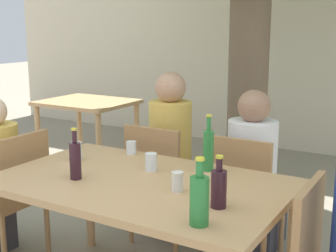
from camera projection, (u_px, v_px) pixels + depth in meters
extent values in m
cube|color=beige|center=(318.00, 42.00, 5.73)|extent=(10.00, 0.08, 2.80)
cylinder|color=brown|center=(248.00, 87.00, 4.26)|extent=(0.36, 0.36, 2.08)
cube|color=tan|center=(140.00, 184.00, 2.57)|extent=(1.60, 0.99, 0.04)
cylinder|color=tan|center=(90.00, 199.00, 3.38)|extent=(0.06, 0.06, 0.72)
cylinder|color=tan|center=(292.00, 247.00, 2.65)|extent=(0.06, 0.06, 0.72)
cube|color=tan|center=(87.00, 102.00, 5.30)|extent=(1.00, 0.82, 0.04)
cylinder|color=tan|center=(38.00, 136.00, 5.31)|extent=(0.06, 0.06, 0.72)
cylinder|color=tan|center=(99.00, 146.00, 4.87)|extent=(0.06, 0.06, 0.72)
cylinder|color=tan|center=(79.00, 125.00, 5.90)|extent=(0.06, 0.06, 0.72)
cylinder|color=tan|center=(137.00, 133.00, 5.46)|extent=(0.06, 0.06, 0.72)
cube|color=#A87A4C|center=(5.00, 198.00, 3.19)|extent=(0.44, 0.44, 0.04)
cube|color=#A87A4C|center=(23.00, 169.00, 3.04)|extent=(0.04, 0.44, 0.45)
cylinder|color=#A87A4C|center=(10.00, 214.00, 3.49)|extent=(0.04, 0.04, 0.42)
cylinder|color=#A87A4C|center=(47.00, 225.00, 3.30)|extent=(0.04, 0.04, 0.42)
cylinder|color=#A87A4C|center=(4.00, 247.00, 2.98)|extent=(0.04, 0.04, 0.42)
cube|color=#A87A4C|center=(308.00, 230.00, 2.13)|extent=(0.04, 0.44, 0.45)
cube|color=#A87A4C|center=(166.00, 184.00, 3.48)|extent=(0.44, 0.44, 0.04)
cube|color=#A87A4C|center=(151.00, 159.00, 3.26)|extent=(0.44, 0.04, 0.45)
cylinder|color=#A87A4C|center=(200.00, 209.00, 3.59)|extent=(0.04, 0.04, 0.42)
cylinder|color=#A87A4C|center=(158.00, 200.00, 3.78)|extent=(0.04, 0.04, 0.42)
cylinder|color=#A87A4C|center=(176.00, 227.00, 3.27)|extent=(0.04, 0.04, 0.42)
cylinder|color=#A87A4C|center=(131.00, 216.00, 3.46)|extent=(0.04, 0.04, 0.42)
cube|color=#A87A4C|center=(247.00, 200.00, 3.16)|extent=(0.44, 0.44, 0.04)
cube|color=#A87A4C|center=(237.00, 174.00, 2.94)|extent=(0.44, 0.04, 0.45)
cylinder|color=#A87A4C|center=(282.00, 227.00, 3.27)|extent=(0.04, 0.04, 0.42)
cylinder|color=#A87A4C|center=(231.00, 216.00, 3.46)|extent=(0.04, 0.04, 0.42)
cylinder|color=#A87A4C|center=(263.00, 249.00, 2.95)|extent=(0.04, 0.04, 0.42)
cylinder|color=#A87A4C|center=(209.00, 235.00, 3.14)|extent=(0.04, 0.04, 0.42)
cube|color=#383842|center=(183.00, 200.00, 3.74)|extent=(0.28, 0.40, 0.45)
cylinder|color=gold|center=(170.00, 141.00, 3.46)|extent=(0.32, 0.32, 0.60)
sphere|color=tan|center=(170.00, 87.00, 3.38)|extent=(0.23, 0.23, 0.23)
cube|color=#383842|center=(259.00, 216.00, 3.42)|extent=(0.30, 0.40, 0.45)
cylinder|color=white|center=(252.00, 158.00, 3.15)|extent=(0.33, 0.33, 0.52)
sphere|color=#936B51|center=(254.00, 106.00, 3.08)|extent=(0.22, 0.22, 0.22)
cylinder|color=#287A38|center=(208.00, 151.00, 2.72)|extent=(0.06, 0.06, 0.24)
cylinder|color=#287A38|center=(209.00, 124.00, 2.68)|extent=(0.02, 0.02, 0.08)
cylinder|color=gold|center=(209.00, 116.00, 2.67)|extent=(0.03, 0.03, 0.01)
cylinder|color=#331923|center=(219.00, 189.00, 2.17)|extent=(0.07, 0.07, 0.18)
cylinder|color=#331923|center=(219.00, 165.00, 2.14)|extent=(0.03, 0.03, 0.06)
cylinder|color=gold|center=(219.00, 157.00, 2.14)|extent=(0.04, 0.04, 0.01)
cylinder|color=#331923|center=(75.00, 161.00, 2.57)|extent=(0.06, 0.06, 0.20)
cylinder|color=#331923|center=(74.00, 137.00, 2.54)|extent=(0.03, 0.03, 0.07)
cylinder|color=gold|center=(74.00, 129.00, 2.53)|extent=(0.03, 0.03, 0.01)
cylinder|color=#287A38|center=(199.00, 201.00, 1.97)|extent=(0.08, 0.08, 0.21)
cylinder|color=#287A38|center=(200.00, 169.00, 1.94)|extent=(0.03, 0.03, 0.07)
cylinder|color=gold|center=(200.00, 159.00, 1.93)|extent=(0.04, 0.04, 0.01)
cylinder|color=white|center=(131.00, 148.00, 3.09)|extent=(0.07, 0.07, 0.08)
cylinder|color=silver|center=(177.00, 182.00, 2.39)|extent=(0.06, 0.06, 0.10)
cylinder|color=silver|center=(76.00, 151.00, 2.93)|extent=(0.07, 0.07, 0.12)
cylinder|color=white|center=(151.00, 162.00, 2.73)|extent=(0.07, 0.07, 0.10)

